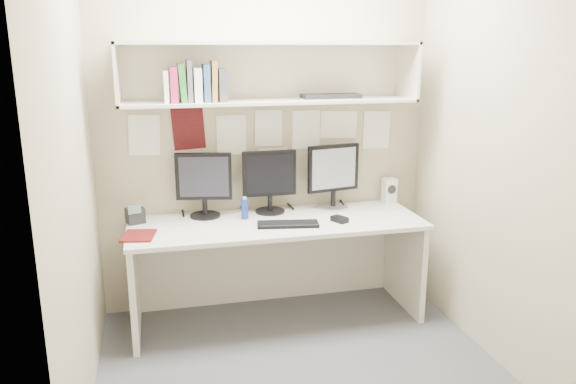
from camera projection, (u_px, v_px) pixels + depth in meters
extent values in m
cube|color=#45464A|center=(300.00, 366.00, 3.42)|extent=(2.40, 2.00, 0.01)
cube|color=tan|center=(266.00, 131.00, 4.04)|extent=(2.40, 0.02, 2.60)
cube|color=tan|center=(367.00, 204.00, 2.16)|extent=(2.40, 0.02, 2.60)
cube|color=tan|center=(71.00, 167.00, 2.83)|extent=(0.02, 2.00, 2.60)
cube|color=tan|center=(494.00, 148.00, 3.37)|extent=(0.02, 2.00, 2.60)
cube|color=beige|center=(277.00, 223.00, 3.85)|extent=(2.00, 0.70, 0.03)
cube|color=beige|center=(268.00, 256.00, 4.25)|extent=(1.96, 0.02, 0.70)
cube|color=beige|center=(271.00, 101.00, 3.80)|extent=(2.00, 0.38, 0.02)
cube|color=beige|center=(271.00, 43.00, 3.70)|extent=(2.00, 0.38, 0.02)
cube|color=beige|center=(266.00, 72.00, 3.92)|extent=(2.00, 0.02, 0.40)
cube|color=beige|center=(117.00, 74.00, 3.53)|extent=(0.02, 0.38, 0.40)
cube|color=beige|center=(407.00, 71.00, 3.97)|extent=(0.02, 0.38, 0.40)
cylinder|color=black|center=(205.00, 215.00, 3.94)|extent=(0.21, 0.21, 0.02)
cylinder|color=black|center=(205.00, 207.00, 3.93)|extent=(0.03, 0.03, 0.11)
cube|color=black|center=(204.00, 176.00, 3.88)|extent=(0.39, 0.11, 0.33)
cube|color=black|center=(204.00, 177.00, 3.87)|extent=(0.33, 0.07, 0.28)
cylinder|color=black|center=(270.00, 211.00, 4.05)|extent=(0.21, 0.21, 0.02)
cylinder|color=black|center=(270.00, 203.00, 4.03)|extent=(0.03, 0.03, 0.11)
cube|color=black|center=(269.00, 173.00, 3.99)|extent=(0.38, 0.04, 0.33)
cube|color=black|center=(270.00, 174.00, 3.97)|extent=(0.34, 0.01, 0.28)
cylinder|color=#A5A5AA|center=(333.00, 207.00, 4.15)|extent=(0.22, 0.22, 0.02)
cylinder|color=black|center=(333.00, 199.00, 4.14)|extent=(0.04, 0.04, 0.11)
cube|color=black|center=(333.00, 168.00, 4.09)|extent=(0.40, 0.11, 0.34)
cube|color=#B2B2B7|center=(334.00, 169.00, 4.07)|extent=(0.35, 0.07, 0.29)
cube|color=black|center=(288.00, 224.00, 3.74)|extent=(0.43, 0.21, 0.02)
cube|color=black|center=(340.00, 219.00, 3.82)|extent=(0.11, 0.13, 0.03)
cube|color=silver|center=(389.00, 190.00, 4.29)|extent=(0.09, 0.09, 0.19)
cylinder|color=black|center=(392.00, 189.00, 4.24)|extent=(0.07, 0.01, 0.07)
cylinder|color=navy|center=(245.00, 209.00, 3.88)|extent=(0.05, 0.05, 0.14)
cylinder|color=white|center=(245.00, 198.00, 3.86)|extent=(0.03, 0.03, 0.02)
cube|color=#530E0E|center=(139.00, 236.00, 3.52)|extent=(0.23, 0.27, 0.01)
cube|color=black|center=(135.00, 216.00, 3.79)|extent=(0.14, 0.13, 0.10)
cube|color=#4C6659|center=(135.00, 210.00, 3.72)|extent=(0.08, 0.04, 0.06)
cube|color=white|center=(166.00, 87.00, 3.56)|extent=(0.03, 0.17, 0.20)
cube|color=#AE2052|center=(174.00, 85.00, 3.57)|extent=(0.05, 0.17, 0.22)
cube|color=#246C2C|center=(182.00, 83.00, 3.58)|extent=(0.04, 0.17, 0.25)
cube|color=#515055|center=(189.00, 81.00, 3.59)|extent=(0.03, 0.17, 0.27)
cube|color=white|center=(197.00, 85.00, 3.61)|extent=(0.05, 0.17, 0.22)
cube|color=#304B78|center=(206.00, 83.00, 3.61)|extent=(0.04, 0.17, 0.24)
cube|color=olive|center=(214.00, 81.00, 3.62)|extent=(0.03, 0.17, 0.26)
cube|color=#3E3F40|center=(222.00, 85.00, 3.64)|extent=(0.05, 0.17, 0.21)
cube|color=black|center=(331.00, 96.00, 3.91)|extent=(0.41, 0.16, 0.03)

